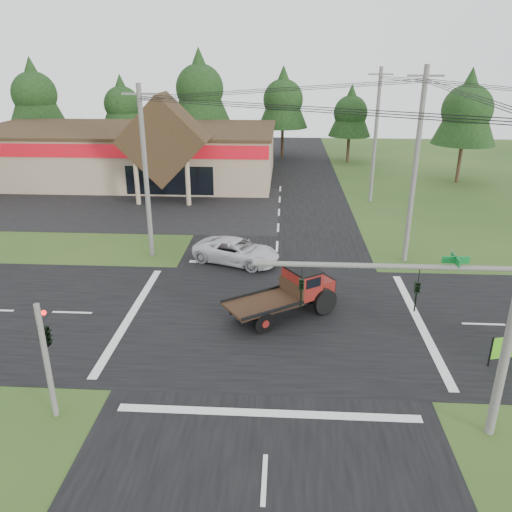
{
  "coord_description": "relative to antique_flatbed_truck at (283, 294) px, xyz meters",
  "views": [
    {
      "loc": [
        0.42,
        -21.42,
        11.76
      ],
      "look_at": [
        -0.99,
        2.67,
        2.2
      ],
      "focal_mm": 35.0,
      "sensor_mm": 36.0,
      "label": 1
    }
  ],
  "objects": [
    {
      "name": "tree_row_e",
      "position": [
        7.55,
        39.69,
        4.86
      ],
      "size": [
        5.04,
        5.04,
        9.09
      ],
      "color": "#332316",
      "rests_on": "ground"
    },
    {
      "name": "cvs_building",
      "position": [
        -16.15,
        29.26,
        1.61
      ],
      "size": [
        30.4,
        18.2,
        9.19
      ],
      "color": "#A1836D",
      "rests_on": "ground"
    },
    {
      "name": "road_ns",
      "position": [
        -0.45,
        -0.31,
        -1.16
      ],
      "size": [
        12.0,
        120.0,
        0.02
      ],
      "primitive_type": "cube",
      "color": "black",
      "rests_on": "ground"
    },
    {
      "name": "tree_row_c",
      "position": [
        -10.45,
        40.69,
        7.55
      ],
      "size": [
        7.28,
        7.28,
        13.13
      ],
      "color": "#332316",
      "rests_on": "ground"
    },
    {
      "name": "antique_flatbed_truck",
      "position": [
        0.0,
        0.0,
        0.0
      ],
      "size": [
        5.82,
        4.9,
        2.34
      ],
      "primitive_type": null,
      "rotation": [
        0.0,
        0.0,
        -0.97
      ],
      "color": "#5A110C",
      "rests_on": "ground"
    },
    {
      "name": "white_pickup",
      "position": [
        -2.91,
        6.79,
        -0.43
      ],
      "size": [
        5.84,
        4.17,
        1.48
      ],
      "primitive_type": "imported",
      "rotation": [
        0.0,
        0.0,
        1.21
      ],
      "color": "silver",
      "rests_on": "ground"
    },
    {
      "name": "ground",
      "position": [
        -0.45,
        -0.31,
        -1.17
      ],
      "size": [
        120.0,
        120.0,
        0.0
      ],
      "primitive_type": "plane",
      "color": "#264619",
      "rests_on": "ground"
    },
    {
      "name": "traffic_signal_corner",
      "position": [
        -7.95,
        -7.63,
        2.36
      ],
      "size": [
        0.53,
        2.48,
        4.4
      ],
      "color": "#595651",
      "rests_on": "ground"
    },
    {
      "name": "utility_pole_n",
      "position": [
        7.55,
        21.69,
        4.57
      ],
      "size": [
        2.0,
        0.3,
        11.2
      ],
      "color": "#595651",
      "rests_on": "ground"
    },
    {
      "name": "tree_side_ne",
      "position": [
        17.55,
        29.69,
        6.21
      ],
      "size": [
        6.16,
        6.16,
        11.11
      ],
      "color": "#332316",
      "rests_on": "ground"
    },
    {
      "name": "parking_apron",
      "position": [
        -14.45,
        18.69,
        -1.15
      ],
      "size": [
        28.0,
        14.0,
        0.02
      ],
      "primitive_type": "cube",
      "color": "black",
      "rests_on": "ground"
    },
    {
      "name": "utility_pole_ne",
      "position": [
        7.55,
        7.69,
        4.72
      ],
      "size": [
        2.0,
        0.3,
        11.5
      ],
      "color": "#595651",
      "rests_on": "ground"
    },
    {
      "name": "road_ew",
      "position": [
        -0.45,
        -0.31,
        -1.16
      ],
      "size": [
        120.0,
        12.0,
        0.02
      ],
      "primitive_type": "cube",
      "color": "black",
      "rests_on": "ground"
    },
    {
      "name": "tree_row_d",
      "position": [
        -0.45,
        41.69,
        6.21
      ],
      "size": [
        6.16,
        6.16,
        11.11
      ],
      "color": "#332316",
      "rests_on": "ground"
    },
    {
      "name": "traffic_signal_mast",
      "position": [
        5.37,
        -7.81,
        3.26
      ],
      "size": [
        8.12,
        0.24,
        7.0
      ],
      "color": "#595651",
      "rests_on": "ground"
    },
    {
      "name": "tree_row_b",
      "position": [
        -20.45,
        41.69,
        5.54
      ],
      "size": [
        5.6,
        5.6,
        10.1
      ],
      "color": "#332316",
      "rests_on": "ground"
    },
    {
      "name": "tree_row_a",
      "position": [
        -30.45,
        39.69,
        6.88
      ],
      "size": [
        6.72,
        6.72,
        12.12
      ],
      "color": "#332316",
      "rests_on": "ground"
    },
    {
      "name": "utility_pole_nw",
      "position": [
        -8.45,
        7.69,
        4.22
      ],
      "size": [
        2.0,
        0.3,
        10.5
      ],
      "color": "#595651",
      "rests_on": "ground"
    }
  ]
}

